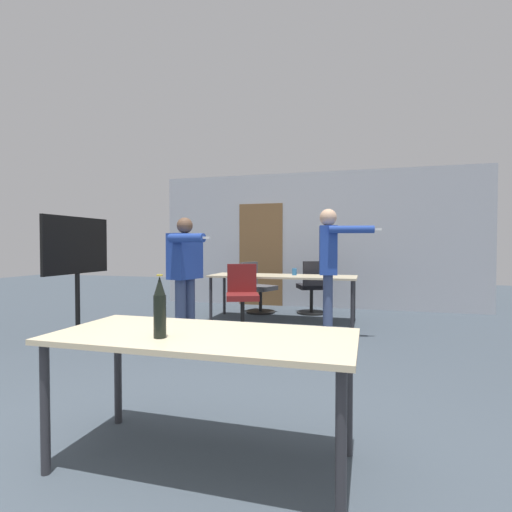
% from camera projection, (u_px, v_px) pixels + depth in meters
% --- Properties ---
extents(back_wall, '(6.28, 0.12, 2.64)m').
position_uv_depth(back_wall, '(314.00, 240.00, 7.82)').
color(back_wall, '#A3A8B2').
rests_on(back_wall, ground_plane).
extents(conference_table_near, '(1.66, 0.76, 0.73)m').
position_uv_depth(conference_table_near, '(203.00, 347.00, 2.20)').
color(conference_table_near, '#C6B793').
rests_on(conference_table_near, ground_plane).
extents(conference_table_far, '(2.34, 0.74, 0.73)m').
position_uv_depth(conference_table_far, '(282.00, 279.00, 6.40)').
color(conference_table_far, '#C6B793').
rests_on(conference_table_far, ground_plane).
extents(tv_screen, '(0.44, 1.16, 1.58)m').
position_uv_depth(tv_screen, '(77.00, 263.00, 5.11)').
color(tv_screen, black).
rests_on(tv_screen, ground_plane).
extents(person_far_watching, '(0.82, 0.59, 1.70)m').
position_uv_depth(person_far_watching, '(329.00, 259.00, 5.35)').
color(person_far_watching, '#3D4C75').
rests_on(person_far_watching, ground_plane).
extents(person_center_tall, '(0.71, 0.79, 1.58)m').
position_uv_depth(person_center_tall, '(186.00, 266.00, 5.31)').
color(person_center_tall, '#3D4C75').
rests_on(person_center_tall, ground_plane).
extents(office_chair_near_pushed, '(0.60, 0.64, 0.93)m').
position_uv_depth(office_chair_near_pushed, '(242.00, 298.00, 5.81)').
color(office_chair_near_pushed, black).
rests_on(office_chair_near_pushed, ground_plane).
extents(office_chair_mid_tucked, '(0.62, 0.66, 0.94)m').
position_uv_depth(office_chair_mid_tucked, '(313.00, 289.00, 7.01)').
color(office_chair_mid_tucked, black).
rests_on(office_chair_mid_tucked, ground_plane).
extents(office_chair_far_left, '(0.65, 0.61, 0.91)m').
position_uv_depth(office_chair_far_left, '(257.00, 289.00, 7.21)').
color(office_chair_far_left, black).
rests_on(office_chair_far_left, ground_plane).
extents(beer_bottle, '(0.07, 0.07, 0.34)m').
position_uv_depth(beer_bottle, '(160.00, 308.00, 2.10)').
color(beer_bottle, black).
rests_on(beer_bottle, conference_table_near).
extents(drink_cup, '(0.07, 0.07, 0.11)m').
position_uv_depth(drink_cup, '(294.00, 272.00, 6.43)').
color(drink_cup, '#2866A3').
rests_on(drink_cup, conference_table_far).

